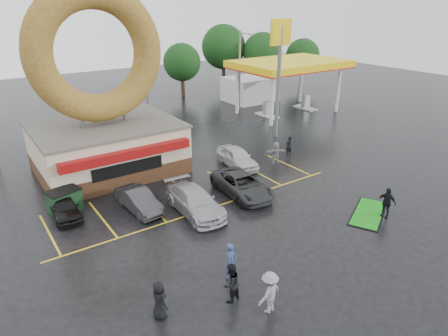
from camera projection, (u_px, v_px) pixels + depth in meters
ground at (242, 232)px, 22.45m from camera, size 120.00×120.00×0.00m
donut_shop at (103, 113)px, 29.01m from camera, size 10.20×8.70×13.50m
gas_station at (272, 76)px, 47.35m from camera, size 12.30×13.65×5.90m
shell_sign at (280, 57)px, 35.48m from camera, size 2.20×0.36×10.60m
streetlight_mid at (147, 82)px, 38.57m from camera, size 0.40×2.21×9.00m
streetlight_right at (240, 69)px, 45.59m from camera, size 0.40×2.21×9.00m
tree_far_a at (263, 52)px, 56.79m from camera, size 5.60×5.60×8.00m
tree_far_b at (303, 56)px, 58.65m from camera, size 4.90×4.90×7.00m
tree_far_c at (224, 47)px, 57.49m from camera, size 6.30×6.30×9.00m
tree_far_d at (182, 62)px, 52.30m from camera, size 4.90×4.90×7.00m
car_black at (64, 207)px, 23.86m from camera, size 1.63×3.74×1.26m
car_dgrey at (139, 200)px, 24.62m from camera, size 1.75×4.16×1.34m
car_silver at (195, 201)px, 24.30m from camera, size 2.33×5.27×1.50m
car_grey at (242, 185)px, 26.56m from camera, size 2.72×5.32×1.44m
car_white at (237, 157)px, 31.09m from camera, size 2.34×4.66×1.52m
person_blue at (231, 261)px, 18.43m from camera, size 0.81×0.75×1.87m
person_blackjkt at (231, 283)px, 17.03m from camera, size 1.06×0.93×1.84m
person_hoodie at (270, 292)px, 16.41m from camera, size 1.36×0.95×1.93m
person_bystander at (159, 300)px, 16.15m from camera, size 0.67×0.92×1.72m
person_cameraman at (386, 203)px, 23.73m from camera, size 0.78×1.20×1.90m
person_walker_near at (276, 153)px, 31.56m from camera, size 1.76×1.10×1.81m
person_walker_far at (289, 146)px, 33.30m from camera, size 0.62×0.42×1.68m
dumpster at (65, 201)px, 24.57m from camera, size 2.04×1.61×1.30m
putting_green at (368, 213)px, 24.40m from camera, size 4.37×3.38×0.51m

